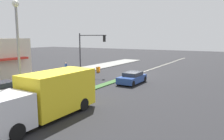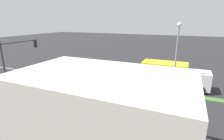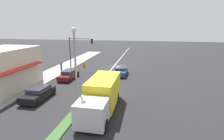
% 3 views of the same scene
% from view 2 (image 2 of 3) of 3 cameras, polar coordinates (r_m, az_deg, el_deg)
% --- Properties ---
extents(ground_plane, '(160.00, 160.00, 0.00)m').
position_cam_2_polar(ground_plane, '(20.08, 18.84, -7.33)').
color(ground_plane, '#232326').
extents(lane_marking_center, '(0.16, 60.00, 0.01)m').
position_cam_2_polar(lane_marking_center, '(27.71, -21.26, -1.18)').
color(lane_marking_center, beige).
rests_on(lane_marking_center, ground).
extents(building_corner_store, '(6.28, 9.25, 4.90)m').
position_cam_2_polar(building_corner_store, '(9.93, -3.12, -14.74)').
color(building_corner_store, beige).
rests_on(building_corner_store, sidewalk_right).
extents(traffic_signal_main, '(4.59, 0.34, 5.60)m').
position_cam_2_polar(traffic_signal_main, '(21.03, -28.95, 3.69)').
color(traffic_signal_main, '#333338').
rests_on(traffic_signal_main, sidewalk_right).
extents(street_lamp, '(0.44, 0.44, 7.37)m').
position_cam_2_polar(street_lamp, '(18.78, 20.39, 6.18)').
color(street_lamp, gray).
rests_on(street_lamp, median_strip).
extents(pedestrian, '(0.34, 0.34, 1.61)m').
position_cam_2_polar(pedestrian, '(18.85, -29.00, -6.91)').
color(pedestrian, '#282D42').
rests_on(pedestrian, sidewalk_right).
extents(warning_aframe_sign, '(0.45, 0.53, 0.84)m').
position_cam_2_polar(warning_aframe_sign, '(23.48, -28.99, -4.04)').
color(warning_aframe_sign, orange).
rests_on(warning_aframe_sign, ground).
extents(delivery_truck, '(2.44, 7.50, 2.87)m').
position_cam_2_polar(delivery_truck, '(21.68, 18.95, -1.49)').
color(delivery_truck, silver).
rests_on(delivery_truck, ground).
extents(coupe_blue, '(1.91, 4.04, 1.28)m').
position_cam_2_polar(coupe_blue, '(25.82, -9.34, -0.03)').
color(coupe_blue, '#284793').
rests_on(coupe_blue, ground).
extents(sedan_maroon, '(1.74, 4.05, 1.29)m').
position_cam_2_polar(sedan_maroon, '(18.26, -11.95, -7.01)').
color(sedan_maroon, maroon).
rests_on(sedan_maroon, ground).
extents(suv_black, '(1.89, 4.07, 1.31)m').
position_cam_2_polar(suv_black, '(15.45, 11.84, -11.34)').
color(suv_black, black).
rests_on(suv_black, ground).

